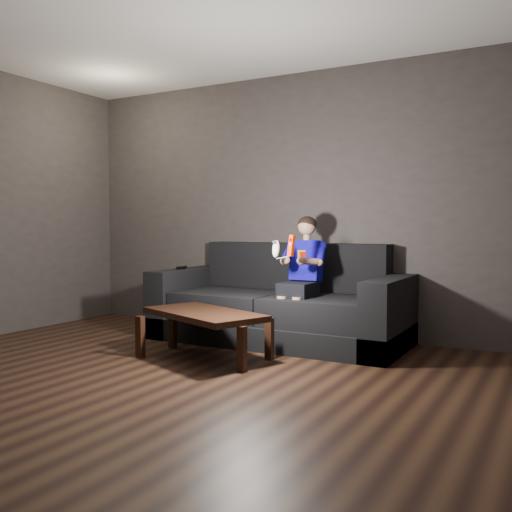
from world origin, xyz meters
The scene contains 8 objects.
floor centered at (0.00, 0.00, 0.00)m, with size 5.00×5.00×0.00m, color black.
back_wall centered at (0.00, 2.50, 1.35)m, with size 5.00×0.04×2.70m, color #3A3432.
sofa centered at (0.16, 2.00, 0.31)m, with size 2.45×1.06×0.95m.
child centered at (0.43, 1.93, 0.75)m, with size 0.43×0.52×1.05m.
wii_remote_red centered at (0.52, 1.52, 0.95)m, with size 0.06×0.08×0.19m.
nunchuk_white centered at (0.36, 1.53, 0.92)m, with size 0.08×0.11×0.17m.
wii_remote_black centered at (-0.95, 1.91, 0.68)m, with size 0.05×0.16×0.03m.
coffee_table centered at (-0.06, 1.03, 0.35)m, with size 1.23×0.92×0.40m.
Camera 1 is at (2.63, -2.92, 1.12)m, focal length 40.00 mm.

